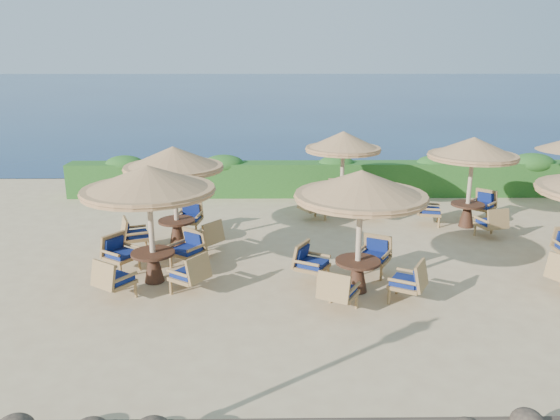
% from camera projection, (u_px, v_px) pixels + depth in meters
% --- Properties ---
extents(ground, '(120.00, 120.00, 0.00)m').
position_uv_depth(ground, '(348.00, 272.00, 12.74)').
color(ground, '#D0B584').
rests_on(ground, ground).
extents(sea, '(160.00, 160.00, 0.00)m').
position_uv_depth(sea, '(285.00, 88.00, 80.02)').
color(sea, '#0B2149').
rests_on(sea, ground).
extents(hedge, '(18.00, 0.90, 1.20)m').
position_uv_depth(hedge, '(322.00, 179.00, 19.49)').
color(hedge, '#1E511A').
rests_on(hedge, ground).
extents(cafe_set_0, '(2.87, 2.87, 2.65)m').
position_uv_depth(cafe_set_0, '(149.00, 202.00, 11.70)').
color(cafe_set_0, '#CDB391').
rests_on(cafe_set_0, ground).
extents(cafe_set_1, '(2.79, 2.79, 2.65)m').
position_uv_depth(cafe_set_1, '(360.00, 210.00, 11.22)').
color(cafe_set_1, '#CDB391').
rests_on(cafe_set_1, ground).
extents(cafe_set_3, '(2.74, 2.72, 2.65)m').
position_uv_depth(cafe_set_3, '(174.00, 177.00, 14.02)').
color(cafe_set_3, '#CDB391').
rests_on(cafe_set_3, ground).
extents(cafe_set_4, '(2.77, 2.57, 2.65)m').
position_uv_depth(cafe_set_4, '(343.00, 160.00, 16.75)').
color(cafe_set_4, '#CDB391').
rests_on(cafe_set_4, ground).
extents(cafe_set_5, '(2.71, 2.71, 2.65)m').
position_uv_depth(cafe_set_5, '(472.00, 165.00, 15.59)').
color(cafe_set_5, '#CDB391').
rests_on(cafe_set_5, ground).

